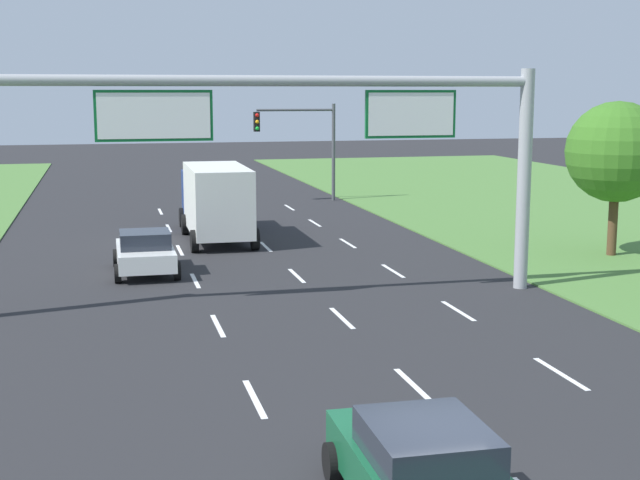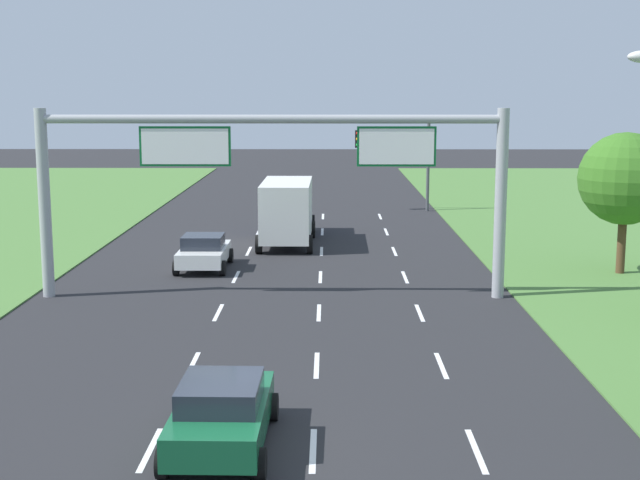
% 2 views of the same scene
% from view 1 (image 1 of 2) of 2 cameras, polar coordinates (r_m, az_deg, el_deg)
% --- Properties ---
extents(lane_dashes_inner_left, '(0.14, 56.40, 0.01)m').
position_cam_1_polar(lane_dashes_inner_left, '(21.63, -5.55, -7.47)').
color(lane_dashes_inner_left, white).
rests_on(lane_dashes_inner_left, ground_plane).
extents(lane_dashes_inner_right, '(0.14, 56.40, 0.01)m').
position_cam_1_polar(lane_dashes_inner_right, '(22.36, 3.43, -6.87)').
color(lane_dashes_inner_right, white).
rests_on(lane_dashes_inner_right, ground_plane).
extents(lane_dashes_slip, '(0.14, 56.40, 0.01)m').
position_cam_1_polar(lane_dashes_slip, '(23.60, 11.63, -6.17)').
color(lane_dashes_slip, white).
rests_on(lane_dashes_slip, ground_plane).
extents(car_near_red, '(2.24, 4.36, 1.54)m').
position_cam_1_polar(car_near_red, '(13.61, 6.62, -14.44)').
color(car_near_red, '#145633').
rests_on(car_near_red, ground_plane).
extents(car_mid_lane, '(2.18, 4.01, 1.51)m').
position_cam_1_polar(car_mid_lane, '(31.68, -11.13, -0.75)').
color(car_mid_lane, white).
rests_on(car_mid_lane, ground_plane).
extents(box_truck, '(2.75, 8.09, 3.20)m').
position_cam_1_polar(box_truck, '(38.61, -6.73, 2.63)').
color(box_truck, navy).
rests_on(box_truck, ground_plane).
extents(sign_gantry, '(17.24, 0.44, 7.00)m').
position_cam_1_polar(sign_gantry, '(26.37, -3.44, 6.42)').
color(sign_gantry, '#9EA0A5').
rests_on(sign_gantry, ground_plane).
extents(traffic_light_mast, '(4.76, 0.49, 5.60)m').
position_cam_1_polar(traffic_light_mast, '(51.38, -1.23, 6.78)').
color(traffic_light_mast, '#47494F').
rests_on(traffic_light_mast, ground_plane).
extents(roadside_tree_far, '(3.83, 3.83, 5.95)m').
position_cam_1_polar(roadside_tree_far, '(35.71, 18.45, 5.35)').
color(roadside_tree_far, '#513823').
rests_on(roadside_tree_far, ground_plane).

